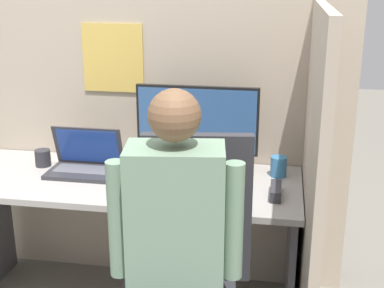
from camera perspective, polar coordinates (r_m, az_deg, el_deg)
name	(u,v)px	position (r m, az deg, el deg)	size (l,w,h in m)	color
cubicle_panel_back	(145,143)	(2.91, -5.08, 0.09)	(2.17, 0.05, 1.54)	tan
cubicle_panel_right	(310,182)	(2.44, 12.46, -3.95)	(0.04, 1.26, 1.54)	tan
desk	(129,208)	(2.68, -6.77, -6.85)	(1.67, 0.63, 0.70)	#9E9993
paper_box	(197,167)	(2.67, 0.52, -2.52)	(0.32, 0.21, 0.06)	red
monitor	(197,124)	(2.60, 0.54, 2.17)	(0.60, 0.20, 0.38)	black
laptop	(85,164)	(2.72, -11.30, -2.11)	(0.36, 0.22, 0.23)	#2D2D33
mouse	(122,188)	(2.48, -7.45, -4.66)	(0.06, 0.05, 0.03)	gray
stapler	(276,191)	(2.43, 8.92, -4.98)	(0.05, 0.17, 0.05)	#2D2D33
carrot_toy	(200,196)	(2.35, 0.84, -5.61)	(0.05, 0.16, 0.05)	orange
office_chair	(186,278)	(2.14, -0.67, -14.10)	(0.54, 0.57, 1.07)	#2D2D33
person	(171,248)	(1.90, -2.25, -11.04)	(0.48, 0.44, 1.30)	#282D4C
coffee_mug	(278,167)	(2.66, 9.21, -2.38)	(0.08, 0.08, 0.10)	teal
pen_cup	(43,158)	(2.87, -15.62, -1.44)	(0.08, 0.08, 0.09)	#28282D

